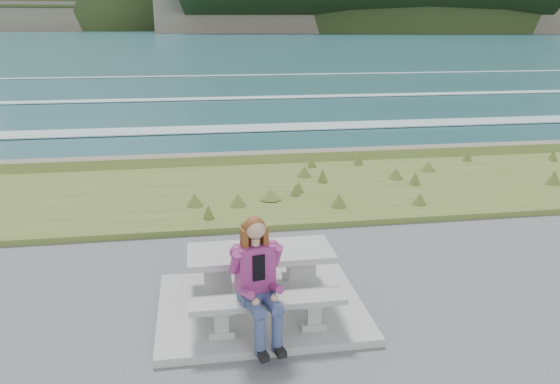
% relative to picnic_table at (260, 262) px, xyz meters
% --- Properties ---
extents(concrete_slab, '(2.60, 2.10, 0.10)m').
position_rel_picnic_table_xyz_m(concrete_slab, '(-0.00, 0.00, -0.63)').
color(concrete_slab, gray).
rests_on(concrete_slab, ground).
extents(picnic_table, '(1.80, 0.75, 0.75)m').
position_rel_picnic_table_xyz_m(picnic_table, '(0.00, 0.00, 0.00)').
color(picnic_table, gray).
rests_on(picnic_table, concrete_slab).
extents(bench_landward, '(1.80, 0.35, 0.45)m').
position_rel_picnic_table_xyz_m(bench_landward, '(0.00, -0.70, -0.23)').
color(bench_landward, gray).
rests_on(bench_landward, concrete_slab).
extents(bench_seaward, '(1.80, 0.35, 0.45)m').
position_rel_picnic_table_xyz_m(bench_seaward, '(0.00, 0.70, -0.23)').
color(bench_seaward, gray).
rests_on(bench_seaward, concrete_slab).
extents(grass_verge, '(160.00, 4.50, 0.22)m').
position_rel_picnic_table_xyz_m(grass_verge, '(-0.00, 5.00, -0.68)').
color(grass_verge, '#435821').
rests_on(grass_verge, ground).
extents(shore_drop, '(160.00, 0.80, 2.20)m').
position_rel_picnic_table_xyz_m(shore_drop, '(-0.00, 7.90, -0.68)').
color(shore_drop, '#625749').
rests_on(shore_drop, ground).
extents(ocean, '(1600.00, 1600.00, 0.09)m').
position_rel_picnic_table_xyz_m(ocean, '(-0.00, 25.09, -2.42)').
color(ocean, '#20525C').
rests_on(ocean, ground).
extents(headland_range, '(729.83, 363.95, 222.15)m').
position_rel_picnic_table_xyz_m(headland_range, '(190.22, 398.19, 9.27)').
color(headland_range, '#625749').
rests_on(headland_range, ground).
extents(seated_woman, '(0.55, 0.79, 1.44)m').
position_rel_picnic_table_xyz_m(seated_woman, '(-0.11, -0.83, -0.05)').
color(seated_woman, navy).
rests_on(seated_woman, concrete_slab).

